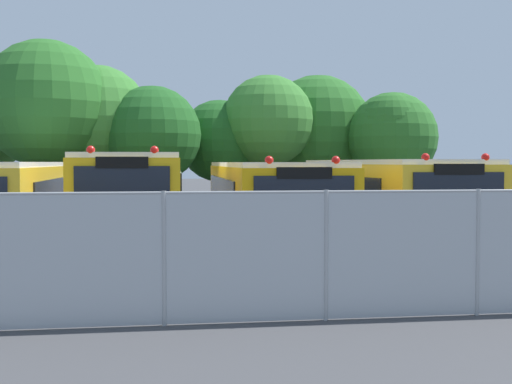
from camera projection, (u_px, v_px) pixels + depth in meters
ground_plane at (204, 250)px, 18.53m from camera, size 160.00×160.00×0.00m
school_bus_0 at (10, 203)px, 17.81m from camera, size 2.75×10.98×2.57m
school_bus_1 at (136, 198)px, 18.38m from camera, size 2.65×9.44×2.78m
school_bus_2 at (268, 201)px, 18.71m from camera, size 2.71×10.45×2.56m
school_bus_3 at (384, 199)px, 19.20m from camera, size 2.69×9.76×2.63m
tree_1 at (49, 104)px, 25.97m from camera, size 4.99×4.99×7.21m
tree_2 at (95, 117)px, 27.25m from camera, size 4.39×4.39×6.40m
tree_3 at (155, 134)px, 26.81m from camera, size 3.92×3.92×5.50m
tree_4 at (220, 143)px, 29.03m from camera, size 3.56×3.56×5.14m
tree_5 at (271, 120)px, 28.52m from camera, size 3.89×3.89×6.15m
tree_6 at (314, 127)px, 30.53m from camera, size 4.92×4.92×6.40m
tree_7 at (392, 134)px, 28.38m from camera, size 3.86×3.86×5.42m
chainlink_fence at (246, 255)px, 10.05m from camera, size 17.30×0.07×2.01m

